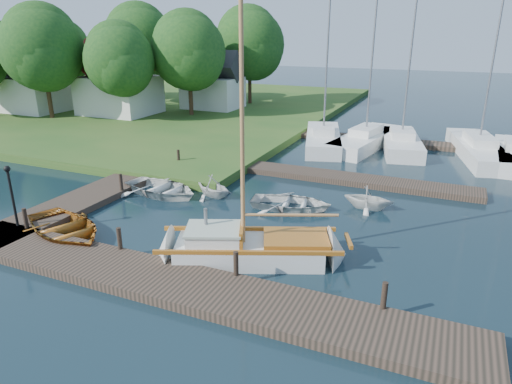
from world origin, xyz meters
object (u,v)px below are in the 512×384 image
at_px(mooring_post_1, 119,238).
at_px(marina_boat_3, 478,148).
at_px(lamp_post, 11,188).
at_px(marina_boat_2, 401,142).
at_px(sailboat, 254,250).
at_px(tender_c, 291,201).
at_px(house_c, 213,85).
at_px(tree_7, 250,44).
at_px(mooring_post_0, 25,218).
at_px(mooring_post_4, 121,182).
at_px(dinghy, 64,226).
at_px(tree_2, 120,60).
at_px(tender_d, 369,196).
at_px(marina_boat_1, 366,139).
at_px(tree_5, 63,51).
at_px(tender_a, 162,186).
at_px(mooring_post_2, 236,263).
at_px(mooring_post_5, 178,157).
at_px(tree_4, 140,42).
at_px(tree_3, 189,51).
at_px(tree_1, 42,48).
at_px(mooring_post_3, 384,295).
at_px(tender_b, 213,185).
at_px(house_b, 33,85).
at_px(marina_boat_0, 323,138).
at_px(house_a, 119,85).

bearing_deg(mooring_post_1, marina_boat_3, 59.02).
xyz_separation_m(lamp_post, marina_boat_2, (12.14, 19.37, -1.28)).
height_order(sailboat, tender_c, sailboat).
distance_m(house_c, tree_7, 5.79).
bearing_deg(mooring_post_0, mooring_post_4, 84.29).
relative_size(dinghy, tree_2, 0.56).
xyz_separation_m(dinghy, tender_d, (10.12, 7.64, 0.12)).
bearing_deg(tender_c, marina_boat_1, -12.71).
distance_m(mooring_post_1, tree_5, 37.13).
xyz_separation_m(tender_a, tender_c, (6.32, 0.76, -0.05)).
xyz_separation_m(dinghy, tree_7, (-5.97, 30.62, 5.75)).
relative_size(mooring_post_2, mooring_post_5, 1.00).
distance_m(mooring_post_2, tree_4, 36.28).
xyz_separation_m(house_c, tree_3, (0.00, -3.95, 3.23)).
xyz_separation_m(sailboat, tree_3, (-15.37, 21.38, 5.47)).
relative_size(mooring_post_5, tree_1, 0.09).
bearing_deg(marina_boat_2, mooring_post_4, 130.13).
relative_size(lamp_post, tender_d, 1.13).
distance_m(marina_boat_1, tree_2, 20.37).
bearing_deg(mooring_post_0, mooring_post_3, 0.00).
xyz_separation_m(sailboat, tender_b, (-4.36, 5.05, 0.23)).
distance_m(house_b, tree_1, 5.55).
distance_m(tender_c, tree_4, 31.28).
height_order(mooring_post_4, house_b, house_b).
bearing_deg(tree_7, tender_b, -69.67).
bearing_deg(tree_1, tender_d, -17.72).
distance_m(house_c, tree_1, 14.54).
xyz_separation_m(lamp_post, marina_boat_1, (9.82, 19.36, -1.31)).
relative_size(mooring_post_5, tender_b, 0.37).
bearing_deg(tender_c, house_b, 58.11).
bearing_deg(mooring_post_5, tender_d, -9.85).
distance_m(tender_b, tree_1, 24.06).
bearing_deg(mooring_post_2, marina_boat_0, 97.37).
xyz_separation_m(mooring_post_1, marina_boat_1, (4.82, 19.36, -0.14)).
xyz_separation_m(mooring_post_0, tree_7, (-4.50, 31.05, 5.50)).
bearing_deg(house_c, marina_boat_0, -32.86).
bearing_deg(mooring_post_0, tree_5, 131.93).
xyz_separation_m(mooring_post_2, marina_boat_3, (7.25, 19.57, -0.12)).
xyz_separation_m(mooring_post_2, tender_c, (-0.54, 6.67, -0.33)).
relative_size(mooring_post_1, mooring_post_5, 1.00).
bearing_deg(lamp_post, marina_boat_1, 63.09).
distance_m(mooring_post_5, tender_d, 11.27).
xyz_separation_m(sailboat, house_a, (-21.38, 19.33, 2.62)).
distance_m(mooring_post_5, tree_2, 14.95).
bearing_deg(mooring_post_3, tree_1, 150.39).
bearing_deg(house_b, tree_2, 0.28).
bearing_deg(house_b, house_a, 14.04).
distance_m(mooring_post_5, lamp_post, 10.12).
distance_m(mooring_post_2, tree_3, 28.24).
bearing_deg(house_a, mooring_post_1, -51.01).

